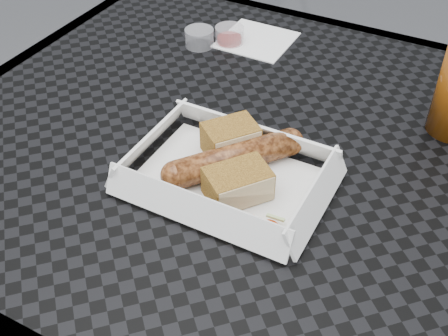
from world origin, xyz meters
name	(u,v)px	position (x,y,z in m)	size (l,w,h in m)	color
patio_table	(219,168)	(0.00, 0.00, 0.67)	(0.80, 0.80, 0.74)	black
food_tray	(228,180)	(0.06, -0.09, 0.75)	(0.22, 0.15, 0.00)	white
bratwurst	(234,158)	(0.06, -0.07, 0.77)	(0.14, 0.16, 0.04)	brown
bread_near	(231,139)	(0.04, -0.04, 0.77)	(0.07, 0.05, 0.04)	olive
bread_far	(238,183)	(0.09, -0.11, 0.77)	(0.08, 0.05, 0.04)	olive
veg_garnish	(265,225)	(0.14, -0.15, 0.75)	(0.03, 0.03, 0.00)	#EB400A
napkin	(257,40)	(-0.06, 0.26, 0.75)	(0.12, 0.12, 0.00)	white
condiment_cup_sauce	(229,35)	(-0.10, 0.23, 0.76)	(0.05, 0.05, 0.03)	maroon
condiment_cup_empty	(199,38)	(-0.14, 0.19, 0.76)	(0.05, 0.05, 0.03)	silver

